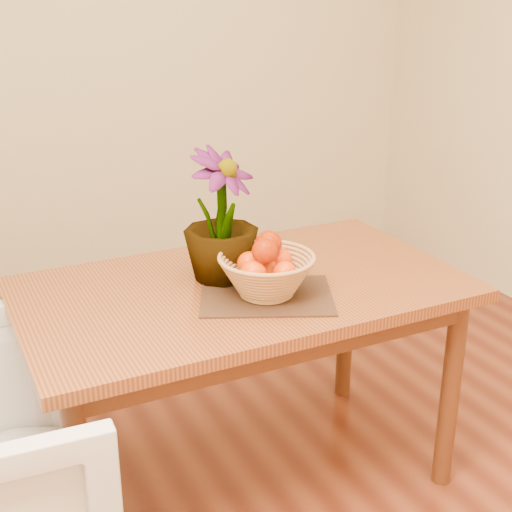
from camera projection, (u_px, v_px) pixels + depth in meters
name	position (u px, v px, depth m)	size (l,w,h in m)	color
wall_back	(81.00, 43.00, 3.68)	(4.00, 0.02, 2.70)	beige
table	(242.00, 309.00, 2.29)	(1.40, 0.80, 0.75)	brown
placemat	(266.00, 296.00, 2.17)	(0.40, 0.30, 0.01)	#3B2415
wicker_basket	(267.00, 277.00, 2.15)	(0.30, 0.30, 0.12)	tan
orange_pile	(267.00, 258.00, 2.13)	(0.20, 0.19, 0.15)	#FA3A04
potted_plant	(221.00, 217.00, 2.22)	(0.24, 0.24, 0.42)	#1A4313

